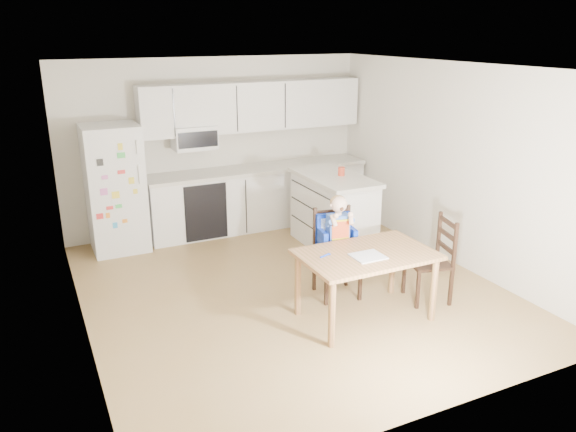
# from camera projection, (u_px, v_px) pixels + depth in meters

# --- Properties ---
(room) EXTENTS (4.52, 5.01, 2.51)m
(room) POSITION_uv_depth(u_px,v_px,m) (272.00, 175.00, 6.53)
(room) COLOR olive
(room) RESTS_ON ground
(refrigerator) EXTENTS (0.72, 0.70, 1.70)m
(refrigerator) POSITION_uv_depth(u_px,v_px,m) (115.00, 189.00, 7.46)
(refrigerator) COLOR silver
(refrigerator) RESTS_ON ground
(kitchen_run) EXTENTS (3.37, 0.62, 2.15)m
(kitchen_run) POSITION_uv_depth(u_px,v_px,m) (255.00, 169.00, 8.36)
(kitchen_run) COLOR silver
(kitchen_run) RESTS_ON ground
(kitchen_island) EXTENTS (0.72, 1.37, 1.01)m
(kitchen_island) POSITION_uv_depth(u_px,v_px,m) (333.00, 211.00, 7.62)
(kitchen_island) COLOR silver
(kitchen_island) RESTS_ON ground
(red_cup) EXTENTS (0.09, 0.09, 0.11)m
(red_cup) POSITION_uv_depth(u_px,v_px,m) (341.00, 171.00, 7.45)
(red_cup) COLOR #C13A21
(red_cup) RESTS_ON kitchen_island
(dining_table) EXTENTS (1.35, 0.87, 0.72)m
(dining_table) POSITION_uv_depth(u_px,v_px,m) (366.00, 262.00, 5.68)
(dining_table) COLOR brown
(dining_table) RESTS_ON ground
(napkin) EXTENTS (0.31, 0.27, 0.01)m
(napkin) POSITION_uv_depth(u_px,v_px,m) (368.00, 256.00, 5.55)
(napkin) COLOR #ADAEB2
(napkin) RESTS_ON dining_table
(toddler_spoon) EXTENTS (0.12, 0.06, 0.02)m
(toddler_spoon) POSITION_uv_depth(u_px,v_px,m) (324.00, 256.00, 5.56)
(toddler_spoon) COLOR #1030AD
(toddler_spoon) RESTS_ON dining_table
(chair_booster) EXTENTS (0.50, 0.50, 1.17)m
(chair_booster) POSITION_uv_depth(u_px,v_px,m) (336.00, 235.00, 6.19)
(chair_booster) COLOR black
(chair_booster) RESTS_ON ground
(chair_side) EXTENTS (0.51, 0.51, 0.95)m
(chair_side) POSITION_uv_depth(u_px,v_px,m) (437.00, 254.00, 6.12)
(chair_side) COLOR black
(chair_side) RESTS_ON ground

